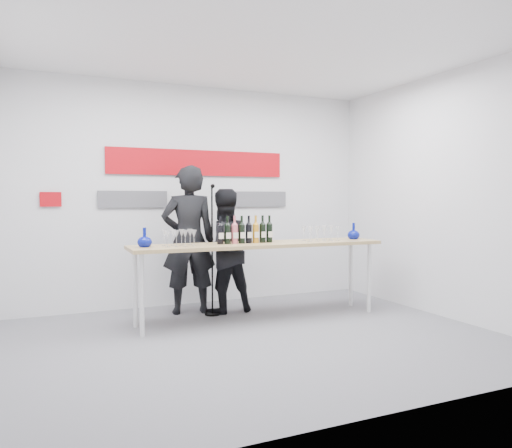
% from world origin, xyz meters
% --- Properties ---
extents(ground, '(5.00, 5.00, 0.00)m').
position_xyz_m(ground, '(0.00, 0.00, 0.00)').
color(ground, slate).
rests_on(ground, ground).
extents(back_wall, '(5.00, 0.04, 3.00)m').
position_xyz_m(back_wall, '(0.00, 2.00, 1.50)').
color(back_wall, silver).
rests_on(back_wall, ground).
extents(signage, '(3.38, 0.02, 0.79)m').
position_xyz_m(signage, '(-0.06, 1.97, 1.81)').
color(signage, '#BA0710').
rests_on(signage, back_wall).
extents(tasting_table, '(3.10, 0.69, 0.93)m').
position_xyz_m(tasting_table, '(0.37, 0.77, 0.86)').
color(tasting_table, tan).
rests_on(tasting_table, ground).
extents(wine_bottles, '(0.71, 0.09, 0.33)m').
position_xyz_m(wine_bottles, '(0.20, 0.80, 1.09)').
color(wine_bottles, black).
rests_on(wine_bottles, tasting_table).
extents(decanter_left, '(0.16, 0.16, 0.21)m').
position_xyz_m(decanter_left, '(-0.99, 0.84, 1.03)').
color(decanter_left, navy).
rests_on(decanter_left, tasting_table).
extents(decanter_right, '(0.16, 0.16, 0.21)m').
position_xyz_m(decanter_right, '(1.73, 0.77, 1.03)').
color(decanter_right, navy).
rests_on(decanter_right, tasting_table).
extents(glasses_left, '(0.37, 0.23, 0.18)m').
position_xyz_m(glasses_left, '(-0.61, 0.79, 1.02)').
color(glasses_left, silver).
rests_on(glasses_left, tasting_table).
extents(glasses_right, '(0.47, 0.23, 0.18)m').
position_xyz_m(glasses_right, '(1.22, 0.75, 1.02)').
color(glasses_right, silver).
rests_on(glasses_right, tasting_table).
extents(presenter_left, '(0.74, 0.54, 1.87)m').
position_xyz_m(presenter_left, '(-0.31, 1.45, 0.94)').
color(presenter_left, black).
rests_on(presenter_left, ground).
extents(presenter_right, '(0.79, 0.63, 1.58)m').
position_xyz_m(presenter_right, '(0.11, 1.32, 0.79)').
color(presenter_right, black).
rests_on(presenter_right, ground).
extents(mic_stand, '(0.19, 0.19, 1.64)m').
position_xyz_m(mic_stand, '(-0.07, 1.22, 0.50)').
color(mic_stand, black).
rests_on(mic_stand, ground).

